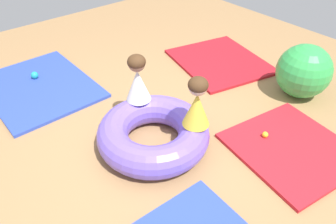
# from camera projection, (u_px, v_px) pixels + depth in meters

# --- Properties ---
(ground_plane) EXTENTS (8.00, 8.00, 0.00)m
(ground_plane) POSITION_uv_depth(u_px,v_px,m) (151.00, 138.00, 3.56)
(ground_plane) COLOR #9E7549
(gym_mat_far_left) EXTENTS (1.32, 1.30, 0.04)m
(gym_mat_far_left) POSITION_uv_depth(u_px,v_px,m) (292.00, 148.00, 3.40)
(gym_mat_far_left) COLOR red
(gym_mat_far_left) RESTS_ON ground
(gym_mat_far_right) EXTENTS (1.60, 1.48, 0.04)m
(gym_mat_far_right) POSITION_uv_depth(u_px,v_px,m) (220.00, 61.00, 4.90)
(gym_mat_far_right) COLOR #B21923
(gym_mat_far_right) RESTS_ON ground
(gym_mat_near_right) EXTENTS (1.62, 1.27, 0.04)m
(gym_mat_near_right) POSITION_uv_depth(u_px,v_px,m) (39.00, 87.00, 4.34)
(gym_mat_near_right) COLOR #2D47B7
(gym_mat_near_right) RESTS_ON ground
(inflatable_cushion) EXTENTS (1.18, 1.18, 0.33)m
(inflatable_cushion) POSITION_uv_depth(u_px,v_px,m) (153.00, 133.00, 3.37)
(inflatable_cushion) COLOR #7056D1
(inflatable_cushion) RESTS_ON ground
(child_in_yellow) EXTENTS (0.33, 0.33, 0.54)m
(child_in_yellow) POSITION_uv_depth(u_px,v_px,m) (197.00, 102.00, 3.09)
(child_in_yellow) COLOR yellow
(child_in_yellow) RESTS_ON inflatable_cushion
(child_in_white) EXTENTS (0.39, 0.39, 0.54)m
(child_in_white) POSITION_uv_depth(u_px,v_px,m) (138.00, 78.00, 3.43)
(child_in_white) COLOR white
(child_in_white) RESTS_ON inflatable_cushion
(play_ball_yellow) EXTENTS (0.07, 0.07, 0.07)m
(play_ball_yellow) POSITION_uv_depth(u_px,v_px,m) (265.00, 135.00, 3.49)
(play_ball_yellow) COLOR yellow
(play_ball_yellow) RESTS_ON gym_mat_far_left
(play_ball_teal) EXTENTS (0.10, 0.10, 0.10)m
(play_ball_teal) POSITION_uv_depth(u_px,v_px,m) (35.00, 75.00, 4.45)
(play_ball_teal) COLOR teal
(play_ball_teal) RESTS_ON gym_mat_near_right
(exercise_ball_large) EXTENTS (0.68, 0.68, 0.68)m
(exercise_ball_large) POSITION_uv_depth(u_px,v_px,m) (304.00, 71.00, 4.04)
(exercise_ball_large) COLOR green
(exercise_ball_large) RESTS_ON ground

